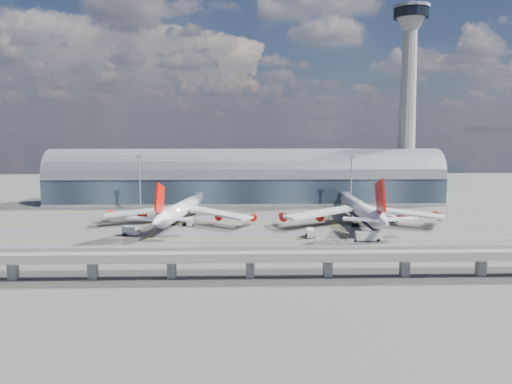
{
  "coord_description": "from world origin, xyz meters",
  "views": [
    {
      "loc": [
        -2.05,
        -179.24,
        37.58
      ],
      "look_at": [
        3.38,
        10.0,
        14.0
      ],
      "focal_mm": 35.0,
      "sensor_mm": 36.0,
      "label": 1
    }
  ],
  "objects_px": {
    "control_tower": "(408,103)",
    "airliner_right": "(362,212)",
    "cargo_train_0": "(117,253)",
    "service_truck_4": "(393,219)",
    "cargo_train_1": "(334,243)",
    "airliner_left": "(179,210)",
    "service_truck_1": "(131,231)",
    "service_truck_5": "(175,216)",
    "floodlight_mast_right": "(351,181)",
    "service_truck_0": "(191,222)",
    "floodlight_mast_left": "(140,181)",
    "service_truck_3": "(310,233)",
    "service_truck_2": "(369,236)"
  },
  "relations": [
    {
      "from": "service_truck_0",
      "to": "service_truck_4",
      "type": "xyz_separation_m",
      "value": [
        82.42,
        4.02,
        -0.07
      ]
    },
    {
      "from": "control_tower",
      "to": "floodlight_mast_left",
      "type": "bearing_deg",
      "value": -168.28
    },
    {
      "from": "cargo_train_0",
      "to": "floodlight_mast_right",
      "type": "bearing_deg",
      "value": -39.64
    },
    {
      "from": "service_truck_0",
      "to": "service_truck_3",
      "type": "bearing_deg",
      "value": -24.16
    },
    {
      "from": "floodlight_mast_left",
      "to": "service_truck_3",
      "type": "bearing_deg",
      "value": -40.92
    },
    {
      "from": "airliner_left",
      "to": "service_truck_2",
      "type": "height_order",
      "value": "airliner_left"
    },
    {
      "from": "airliner_right",
      "to": "service_truck_0",
      "type": "bearing_deg",
      "value": 177.7
    },
    {
      "from": "airliner_right",
      "to": "service_truck_0",
      "type": "height_order",
      "value": "airliner_right"
    },
    {
      "from": "service_truck_3",
      "to": "airliner_left",
      "type": "bearing_deg",
      "value": 157.54
    },
    {
      "from": "service_truck_0",
      "to": "service_truck_1",
      "type": "xyz_separation_m",
      "value": [
        -19.55,
        -18.47,
        0.33
      ]
    },
    {
      "from": "floodlight_mast_right",
      "to": "service_truck_5",
      "type": "relative_size",
      "value": 3.61
    },
    {
      "from": "floodlight_mast_left",
      "to": "service_truck_5",
      "type": "relative_size",
      "value": 3.61
    },
    {
      "from": "control_tower",
      "to": "airliner_left",
      "type": "height_order",
      "value": "control_tower"
    },
    {
      "from": "floodlight_mast_left",
      "to": "service_truck_5",
      "type": "height_order",
      "value": "floodlight_mast_left"
    },
    {
      "from": "airliner_right",
      "to": "service_truck_1",
      "type": "height_order",
      "value": "airliner_right"
    },
    {
      "from": "service_truck_0",
      "to": "service_truck_3",
      "type": "relative_size",
      "value": 1.03
    },
    {
      "from": "control_tower",
      "to": "airliner_right",
      "type": "height_order",
      "value": "control_tower"
    },
    {
      "from": "control_tower",
      "to": "service_truck_4",
      "type": "relative_size",
      "value": 21.43
    },
    {
      "from": "service_truck_2",
      "to": "service_truck_3",
      "type": "distance_m",
      "value": 20.27
    },
    {
      "from": "service_truck_4",
      "to": "cargo_train_1",
      "type": "distance_m",
      "value": 52.61
    },
    {
      "from": "service_truck_4",
      "to": "cargo_train_1",
      "type": "height_order",
      "value": "service_truck_4"
    },
    {
      "from": "service_truck_0",
      "to": "service_truck_4",
      "type": "bearing_deg",
      "value": 6.69
    },
    {
      "from": "control_tower",
      "to": "airliner_left",
      "type": "distance_m",
      "value": 137.61
    },
    {
      "from": "service_truck_0",
      "to": "service_truck_5",
      "type": "distance_m",
      "value": 13.69
    },
    {
      "from": "control_tower",
      "to": "airliner_left",
      "type": "xyz_separation_m",
      "value": [
        -112.13,
        -65.24,
        -45.91
      ]
    },
    {
      "from": "service_truck_3",
      "to": "cargo_train_1",
      "type": "bearing_deg",
      "value": -62.54
    },
    {
      "from": "airliner_left",
      "to": "service_truck_1",
      "type": "height_order",
      "value": "airliner_left"
    },
    {
      "from": "control_tower",
      "to": "floodlight_mast_right",
      "type": "xyz_separation_m",
      "value": [
        -35.0,
        -28.0,
        -38.0
      ]
    },
    {
      "from": "control_tower",
      "to": "service_truck_2",
      "type": "relative_size",
      "value": 11.23
    },
    {
      "from": "service_truck_4",
      "to": "service_truck_5",
      "type": "bearing_deg",
      "value": 155.53
    },
    {
      "from": "service_truck_1",
      "to": "service_truck_5",
      "type": "distance_m",
      "value": 32.19
    },
    {
      "from": "airliner_left",
      "to": "airliner_right",
      "type": "distance_m",
      "value": 72.62
    },
    {
      "from": "control_tower",
      "to": "service_truck_1",
      "type": "bearing_deg",
      "value": -146.16
    },
    {
      "from": "airliner_left",
      "to": "cargo_train_1",
      "type": "bearing_deg",
      "value": -27.0
    },
    {
      "from": "service_truck_2",
      "to": "service_truck_5",
      "type": "bearing_deg",
      "value": 57.95
    },
    {
      "from": "cargo_train_0",
      "to": "service_truck_2",
      "type": "bearing_deg",
      "value": -71.28
    },
    {
      "from": "control_tower",
      "to": "service_truck_3",
      "type": "relative_size",
      "value": 16.5
    },
    {
      "from": "floodlight_mast_left",
      "to": "service_truck_3",
      "type": "relative_size",
      "value": 4.12
    },
    {
      "from": "floodlight_mast_right",
      "to": "airliner_left",
      "type": "distance_m",
      "value": 86.01
    },
    {
      "from": "control_tower",
      "to": "cargo_train_0",
      "type": "distance_m",
      "value": 176.81
    },
    {
      "from": "airliner_right",
      "to": "service_truck_4",
      "type": "relative_size",
      "value": 14.22
    },
    {
      "from": "service_truck_0",
      "to": "service_truck_3",
      "type": "height_order",
      "value": "service_truck_3"
    },
    {
      "from": "service_truck_5",
      "to": "cargo_train_1",
      "type": "distance_m",
      "value": 75.94
    },
    {
      "from": "service_truck_3",
      "to": "service_truck_5",
      "type": "relative_size",
      "value": 0.88
    },
    {
      "from": "airliner_left",
      "to": "service_truck_1",
      "type": "distance_m",
      "value": 25.21
    },
    {
      "from": "floodlight_mast_left",
      "to": "service_truck_4",
      "type": "relative_size",
      "value": 5.35
    },
    {
      "from": "service_truck_2",
      "to": "cargo_train_0",
      "type": "relative_size",
      "value": 0.94
    },
    {
      "from": "airliner_right",
      "to": "service_truck_3",
      "type": "bearing_deg",
      "value": -138.05
    },
    {
      "from": "airliner_right",
      "to": "cargo_train_0",
      "type": "distance_m",
      "value": 96.4
    },
    {
      "from": "floodlight_mast_left",
      "to": "airliner_left",
      "type": "xyz_separation_m",
      "value": [
        22.87,
        -37.24,
        -7.91
      ]
    }
  ]
}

